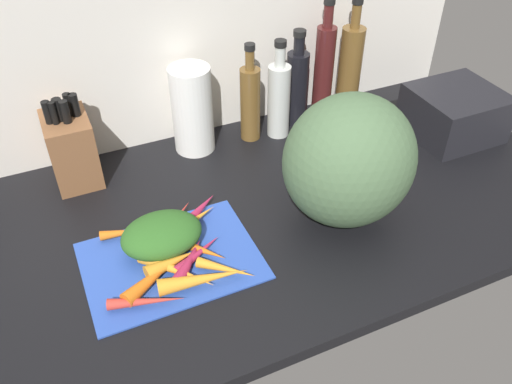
{
  "coord_description": "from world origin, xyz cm",
  "views": [
    {
      "loc": [
        -34.7,
        -87.66,
        82.82
      ],
      "look_at": [
        1.5,
        -7.56,
        11.17
      ],
      "focal_mm": 37.39,
      "sensor_mm": 36.0,
      "label": 1
    }
  ],
  "objects_px": {
    "carrot_0": "(171,262)",
    "carrot_7": "(198,254)",
    "bottle_0": "(250,102)",
    "winter_squash": "(349,161)",
    "carrot_10": "(126,232)",
    "bottle_3": "(324,69)",
    "knife_block": "(72,148)",
    "dish_rack": "(454,113)",
    "carrot_9": "(173,224)",
    "cutting_board": "(171,260)",
    "carrot_2": "(188,224)",
    "carrot_4": "(204,251)",
    "carrot_5": "(203,279)",
    "carrot_3": "(226,269)",
    "carrot_11": "(177,270)",
    "carrot_8": "(190,260)",
    "carrot_1": "(155,275)",
    "bottle_1": "(279,98)",
    "bottle_2": "(297,86)",
    "bottle_4": "(350,68)",
    "carrot_12": "(199,210)",
    "carrot_6": "(146,301)"
  },
  "relations": [
    {
      "from": "carrot_0",
      "to": "carrot_7",
      "type": "relative_size",
      "value": 0.86
    },
    {
      "from": "bottle_0",
      "to": "winter_squash",
      "type": "bearing_deg",
      "value": -80.78
    },
    {
      "from": "carrot_10",
      "to": "bottle_3",
      "type": "xyz_separation_m",
      "value": [
        0.66,
        0.29,
        0.13
      ]
    },
    {
      "from": "knife_block",
      "to": "dish_rack",
      "type": "xyz_separation_m",
      "value": [
        1.0,
        -0.22,
        -0.03
      ]
    },
    {
      "from": "carrot_9",
      "to": "bottle_0",
      "type": "bearing_deg",
      "value": 41.95
    },
    {
      "from": "cutting_board",
      "to": "carrot_9",
      "type": "distance_m",
      "value": 0.1
    },
    {
      "from": "carrot_2",
      "to": "knife_block",
      "type": "relative_size",
      "value": 0.7
    },
    {
      "from": "carrot_4",
      "to": "carrot_5",
      "type": "distance_m",
      "value": 0.08
    },
    {
      "from": "carrot_3",
      "to": "carrot_11",
      "type": "distance_m",
      "value": 0.1
    },
    {
      "from": "carrot_4",
      "to": "carrot_7",
      "type": "height_order",
      "value": "carrot_7"
    },
    {
      "from": "carrot_7",
      "to": "carrot_8",
      "type": "distance_m",
      "value": 0.03
    },
    {
      "from": "carrot_1",
      "to": "bottle_1",
      "type": "bearing_deg",
      "value": 40.39
    },
    {
      "from": "carrot_11",
      "to": "winter_squash",
      "type": "relative_size",
      "value": 0.58
    },
    {
      "from": "carrot_2",
      "to": "dish_rack",
      "type": "bearing_deg",
      "value": 5.98
    },
    {
      "from": "carrot_7",
      "to": "knife_block",
      "type": "distance_m",
      "value": 0.44
    },
    {
      "from": "bottle_1",
      "to": "bottle_0",
      "type": "bearing_deg",
      "value": 168.05
    },
    {
      "from": "dish_rack",
      "to": "bottle_2",
      "type": "bearing_deg",
      "value": 147.18
    },
    {
      "from": "bottle_0",
      "to": "bottle_2",
      "type": "height_order",
      "value": "bottle_2"
    },
    {
      "from": "cutting_board",
      "to": "carrot_7",
      "type": "distance_m",
      "value": 0.06
    },
    {
      "from": "cutting_board",
      "to": "carrot_5",
      "type": "xyz_separation_m",
      "value": [
        0.04,
        -0.1,
        0.02
      ]
    },
    {
      "from": "bottle_1",
      "to": "dish_rack",
      "type": "bearing_deg",
      "value": -24.13
    },
    {
      "from": "carrot_2",
      "to": "carrot_11",
      "type": "bearing_deg",
      "value": -118.42
    },
    {
      "from": "cutting_board",
      "to": "carrot_1",
      "type": "distance_m",
      "value": 0.07
    },
    {
      "from": "cutting_board",
      "to": "bottle_2",
      "type": "distance_m",
      "value": 0.65
    },
    {
      "from": "carrot_1",
      "to": "carrot_10",
      "type": "relative_size",
      "value": 1.43
    },
    {
      "from": "bottle_4",
      "to": "dish_rack",
      "type": "xyz_separation_m",
      "value": [
        0.2,
        -0.23,
        -0.07
      ]
    },
    {
      "from": "winter_squash",
      "to": "carrot_3",
      "type": "bearing_deg",
      "value": -168.1
    },
    {
      "from": "carrot_1",
      "to": "bottle_2",
      "type": "bearing_deg",
      "value": 38.8
    },
    {
      "from": "carrot_0",
      "to": "carrot_4",
      "type": "relative_size",
      "value": 1.08
    },
    {
      "from": "bottle_1",
      "to": "bottle_2",
      "type": "xyz_separation_m",
      "value": [
        0.08,
        0.04,
        0.0
      ]
    },
    {
      "from": "carrot_1",
      "to": "carrot_8",
      "type": "distance_m",
      "value": 0.08
    },
    {
      "from": "winter_squash",
      "to": "bottle_4",
      "type": "bearing_deg",
      "value": 57.52
    },
    {
      "from": "carrot_12",
      "to": "knife_block",
      "type": "bearing_deg",
      "value": 130.63
    },
    {
      "from": "bottle_3",
      "to": "carrot_9",
      "type": "bearing_deg",
      "value": -150.62
    },
    {
      "from": "carrot_0",
      "to": "carrot_8",
      "type": "height_order",
      "value": "carrot_0"
    },
    {
      "from": "carrot_12",
      "to": "knife_block",
      "type": "xyz_separation_m",
      "value": [
        -0.23,
        0.27,
        0.07
      ]
    },
    {
      "from": "carrot_5",
      "to": "dish_rack",
      "type": "distance_m",
      "value": 0.87
    },
    {
      "from": "bottle_1",
      "to": "carrot_5",
      "type": "bearing_deg",
      "value": -130.66
    },
    {
      "from": "carrot_1",
      "to": "winter_squash",
      "type": "relative_size",
      "value": 0.53
    },
    {
      "from": "carrot_9",
      "to": "carrot_1",
      "type": "bearing_deg",
      "value": -120.45
    },
    {
      "from": "carrot_5",
      "to": "carrot_8",
      "type": "height_order",
      "value": "carrot_5"
    },
    {
      "from": "bottle_3",
      "to": "carrot_4",
      "type": "bearing_deg",
      "value": -141.24
    },
    {
      "from": "carrot_9",
      "to": "dish_rack",
      "type": "distance_m",
      "value": 0.84
    },
    {
      "from": "carrot_2",
      "to": "carrot_10",
      "type": "bearing_deg",
      "value": 164.18
    },
    {
      "from": "carrot_2",
      "to": "dish_rack",
      "type": "distance_m",
      "value": 0.81
    },
    {
      "from": "carrot_3",
      "to": "bottle_3",
      "type": "bearing_deg",
      "value": 44.33
    },
    {
      "from": "bottle_0",
      "to": "cutting_board",
      "type": "bearing_deg",
      "value": -133.17
    },
    {
      "from": "carrot_0",
      "to": "carrot_12",
      "type": "xyz_separation_m",
      "value": [
        0.11,
        0.13,
        -0.0
      ]
    },
    {
      "from": "carrot_6",
      "to": "carrot_11",
      "type": "height_order",
      "value": "carrot_11"
    },
    {
      "from": "winter_squash",
      "to": "carrot_9",
      "type": "bearing_deg",
      "value": 164.24
    }
  ]
}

